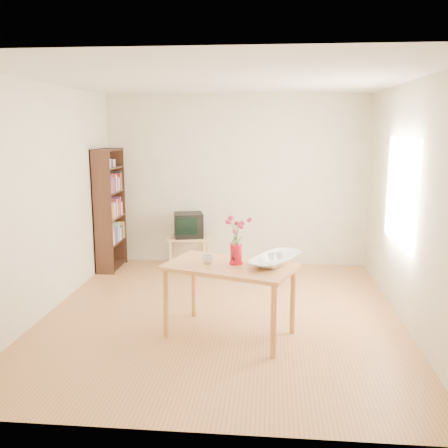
# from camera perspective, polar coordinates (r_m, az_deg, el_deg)

# --- Properties ---
(room) EXTENTS (4.50, 4.50, 4.50)m
(room) POSITION_cam_1_polar(r_m,az_deg,el_deg) (5.47, 0.01, 2.50)
(room) COLOR #A46B3A
(room) RESTS_ON ground
(table) EXTENTS (1.44, 1.11, 0.75)m
(table) POSITION_cam_1_polar(r_m,az_deg,el_deg) (5.06, 0.67, -5.69)
(table) COLOR #B9753F
(table) RESTS_ON ground
(tv_stand) EXTENTS (0.60, 0.45, 0.46)m
(tv_stand) POSITION_cam_1_polar(r_m,az_deg,el_deg) (7.65, -4.05, -2.01)
(tv_stand) COLOR tan
(tv_stand) RESTS_ON ground
(bookshelf) EXTENTS (0.28, 0.70, 1.80)m
(bookshelf) POSITION_cam_1_polar(r_m,az_deg,el_deg) (7.63, -12.90, 1.16)
(bookshelf) COLOR black
(bookshelf) RESTS_ON ground
(pitcher) EXTENTS (0.14, 0.21, 0.21)m
(pitcher) POSITION_cam_1_polar(r_m,az_deg,el_deg) (5.05, 1.38, -3.56)
(pitcher) COLOR red
(pitcher) RESTS_ON table
(flowers) EXTENTS (0.23, 0.23, 0.33)m
(flowers) POSITION_cam_1_polar(r_m,az_deg,el_deg) (4.99, 1.40, -0.62)
(flowers) COLOR #D93363
(flowers) RESTS_ON pitcher
(mug) EXTENTS (0.14, 0.14, 0.09)m
(mug) POSITION_cam_1_polar(r_m,az_deg,el_deg) (5.07, -1.91, -4.06)
(mug) COLOR white
(mug) RESTS_ON table
(bowl) EXTENTS (0.68, 0.68, 0.47)m
(bowl) POSITION_cam_1_polar(r_m,az_deg,el_deg) (5.05, 5.91, -1.93)
(bowl) COLOR white
(bowl) RESTS_ON table
(teacup_a) EXTENTS (0.08, 0.08, 0.06)m
(teacup_a) POSITION_cam_1_polar(r_m,az_deg,el_deg) (5.06, 5.44, -2.47)
(teacup_a) COLOR white
(teacup_a) RESTS_ON bowl
(teacup_b) EXTENTS (0.07, 0.07, 0.06)m
(teacup_b) POSITION_cam_1_polar(r_m,az_deg,el_deg) (5.08, 6.40, -2.41)
(teacup_b) COLOR white
(teacup_b) RESTS_ON bowl
(television) EXTENTS (0.50, 0.48, 0.37)m
(television) POSITION_cam_1_polar(r_m,az_deg,el_deg) (7.61, -4.06, -0.07)
(television) COLOR black
(television) RESTS_ON tv_stand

